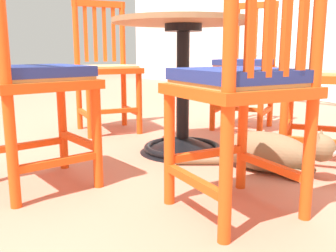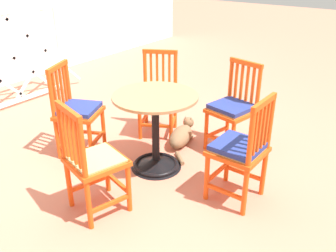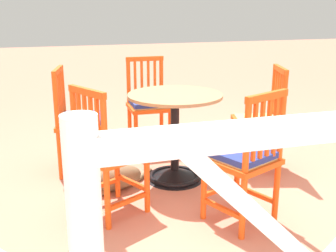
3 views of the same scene
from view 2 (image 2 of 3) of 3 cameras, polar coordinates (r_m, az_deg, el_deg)
The scene contains 8 objects.
ground_plane at distance 3.52m, azimuth -2.42°, elevation -6.50°, with size 24.00×24.00×0.00m, color #C6755B.
cafe_table at distance 3.40m, azimuth -1.91°, elevation -2.23°, with size 0.76×0.76×0.73m.
orange_chair_tucked_in at distance 4.02m, azimuth -1.53°, elevation 4.66°, with size 0.54×0.54×0.91m.
orange_chair_by_planter at distance 3.70m, azimuth -13.98°, elevation 2.20°, with size 0.53×0.53×0.91m.
orange_chair_facing_out at distance 2.82m, azimuth -11.62°, elevation -5.55°, with size 0.50×0.50×0.91m.
orange_chair_at_corner at distance 2.95m, azimuth 11.16°, elevation -3.75°, with size 0.41×0.41×0.91m.
orange_chair_near_fence at distance 3.70m, azimuth 10.06°, elevation 2.58°, with size 0.47×0.47×0.91m.
tabby_cat at distance 3.91m, azimuth 2.21°, elevation -1.39°, with size 0.67×0.42×0.23m.
Camera 2 is at (-2.33, -1.87, 1.86)m, focal length 39.25 mm.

